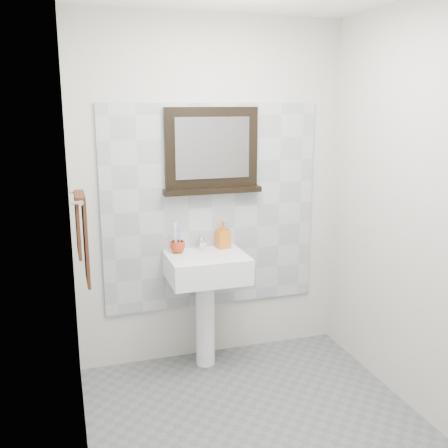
# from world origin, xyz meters

# --- Properties ---
(floor) EXTENTS (2.00, 2.20, 0.01)m
(floor) POSITION_xyz_m (0.00, 0.00, 0.00)
(floor) COLOR #5B5E60
(floor) RESTS_ON ground
(back_wall) EXTENTS (2.00, 0.01, 2.50)m
(back_wall) POSITION_xyz_m (0.00, 1.10, 1.25)
(back_wall) COLOR beige
(back_wall) RESTS_ON ground
(front_wall) EXTENTS (2.00, 0.01, 2.50)m
(front_wall) POSITION_xyz_m (0.00, -1.10, 1.25)
(front_wall) COLOR beige
(front_wall) RESTS_ON ground
(left_wall) EXTENTS (0.01, 2.20, 2.50)m
(left_wall) POSITION_xyz_m (-1.00, 0.00, 1.25)
(left_wall) COLOR beige
(left_wall) RESTS_ON ground
(right_wall) EXTENTS (0.01, 2.20, 2.50)m
(right_wall) POSITION_xyz_m (1.00, 0.00, 1.25)
(right_wall) COLOR beige
(right_wall) RESTS_ON ground
(splashback) EXTENTS (1.60, 0.02, 1.50)m
(splashback) POSITION_xyz_m (0.00, 1.09, 1.15)
(splashback) COLOR #A4ADB2
(splashback) RESTS_ON back_wall
(pedestal_sink) EXTENTS (0.55, 0.44, 0.96)m
(pedestal_sink) POSITION_xyz_m (-0.10, 0.87, 0.68)
(pedestal_sink) COLOR white
(pedestal_sink) RESTS_ON ground
(toothbrush_cup) EXTENTS (0.14, 0.14, 0.08)m
(toothbrush_cup) POSITION_xyz_m (-0.28, 0.98, 0.90)
(toothbrush_cup) COLOR #AE3114
(toothbrush_cup) RESTS_ON pedestal_sink
(toothbrushes) EXTENTS (0.05, 0.04, 0.21)m
(toothbrushes) POSITION_xyz_m (-0.29, 0.98, 0.98)
(toothbrushes) COLOR white
(toothbrushes) RESTS_ON toothbrush_cup
(soap_dispenser) EXTENTS (0.10, 0.10, 0.20)m
(soap_dispenser) POSITION_xyz_m (0.06, 1.01, 0.96)
(soap_dispenser) COLOR #C54517
(soap_dispenser) RESTS_ON pedestal_sink
(framed_mirror) EXTENTS (0.72, 0.11, 0.61)m
(framed_mirror) POSITION_xyz_m (-0.01, 1.06, 1.55)
(framed_mirror) COLOR black
(framed_mirror) RESTS_ON back_wall
(towel_bar) EXTENTS (0.07, 0.40, 0.03)m
(towel_bar) POSITION_xyz_m (-0.95, 0.62, 1.36)
(towel_bar) COLOR silver
(towel_bar) RESTS_ON left_wall
(hand_towel) EXTENTS (0.06, 0.30, 0.55)m
(hand_towel) POSITION_xyz_m (-0.94, 0.62, 1.15)
(hand_towel) COLOR black
(hand_towel) RESTS_ON towel_bar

